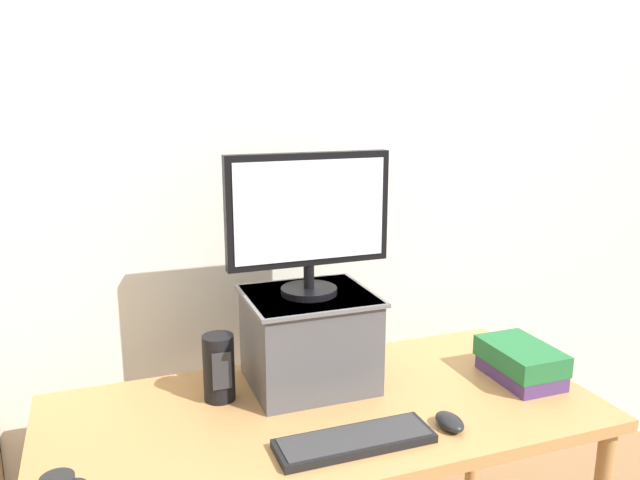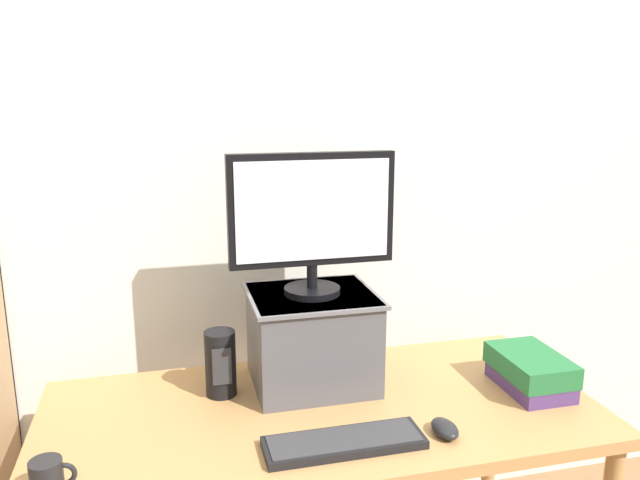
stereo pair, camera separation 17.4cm
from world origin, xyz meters
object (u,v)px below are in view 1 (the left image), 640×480
computer_monitor (309,217)px  book_stack (521,362)px  keyboard (355,441)px  desk (324,429)px  computer_mouse (450,422)px  desk_speaker (219,368)px  riser_box (309,337)px

computer_monitor → book_stack: computer_monitor is taller
keyboard → book_stack: bearing=15.0°
computer_monitor → desk: bearing=-94.2°
computer_monitor → keyboard: (-0.01, -0.37, -0.51)m
keyboard → computer_mouse: computer_mouse is taller
computer_monitor → computer_mouse: computer_monitor is taller
computer_monitor → desk_speaker: bearing=-178.8°
desk_speaker → computer_mouse: bearing=-34.4°
riser_box → computer_monitor: 0.38m
desk_speaker → desk: bearing=-29.7°
keyboard → computer_mouse: (0.27, -0.01, 0.01)m
book_stack → desk_speaker: (-0.92, 0.19, 0.04)m
keyboard → computer_mouse: size_ratio=3.97×
riser_box → computer_monitor: (-0.00, -0.00, 0.38)m
desk → keyboard: bearing=-88.6°
desk → riser_box: 0.27m
computer_monitor → desk_speaker: computer_monitor is taller
computer_mouse → computer_monitor: bearing=125.0°
desk → keyboard: 0.23m
keyboard → desk_speaker: bearing=127.0°
keyboard → desk_speaker: 0.47m
computer_mouse → desk_speaker: desk_speaker is taller
book_stack → keyboard: bearing=-165.0°
desk_speaker → riser_box: bearing=1.5°
book_stack → computer_mouse: bearing=-153.7°
riser_box → desk_speaker: size_ratio=1.93×
riser_box → book_stack: size_ratio=1.46×
book_stack → desk_speaker: bearing=168.0°
riser_box → computer_mouse: riser_box is taller
riser_box → desk_speaker: (-0.28, -0.01, -0.05)m
riser_box → computer_mouse: (0.27, -0.38, -0.13)m
desk → riser_box: bearing=85.8°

